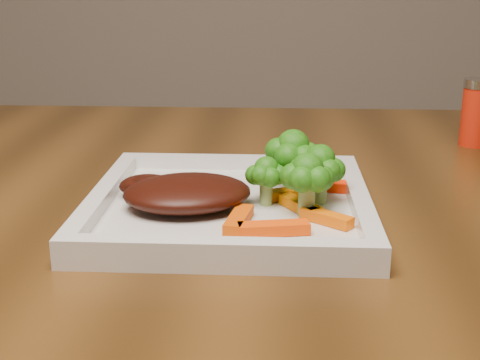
{
  "coord_description": "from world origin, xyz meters",
  "views": [
    {
      "loc": [
        -0.32,
        -0.68,
        0.98
      ],
      "look_at": [
        -0.36,
        -0.07,
        0.79
      ],
      "focal_mm": 50.0,
      "sensor_mm": 36.0,
      "label": 1
    }
  ],
  "objects": [
    {
      "name": "carrot_5",
      "position": [
        -0.3,
        -0.08,
        0.77
      ],
      "size": [
        0.04,
        0.05,
        0.01
      ],
      "primitive_type": "cube",
      "rotation": [
        0.0,
        0.0,
        -0.99
      ],
      "color": "orange",
      "rests_on": "plate"
    },
    {
      "name": "carrot_3",
      "position": [
        -0.27,
        -0.02,
        0.77
      ],
      "size": [
        0.06,
        0.03,
        0.01
      ],
      "primitive_type": "cube",
      "rotation": [
        0.0,
        0.0,
        -0.16
      ],
      "color": "#FF2A04",
      "rests_on": "plate"
    },
    {
      "name": "carrot_2",
      "position": [
        -0.35,
        -0.12,
        0.77
      ],
      "size": [
        0.03,
        0.06,
        0.01
      ],
      "primitive_type": "cube",
      "rotation": [
        0.0,
        0.0,
        1.4
      ],
      "color": "#DA4903",
      "rests_on": "plate"
    },
    {
      "name": "broccoli_2",
      "position": [
        -0.29,
        -0.09,
        0.79
      ],
      "size": [
        0.06,
        0.06,
        0.06
      ],
      "primitive_type": null,
      "rotation": [
        0.0,
        0.0,
        0.1
      ],
      "color": "#336D12",
      "rests_on": "plate"
    },
    {
      "name": "broccoli_0",
      "position": [
        -0.3,
        -0.03,
        0.8
      ],
      "size": [
        0.08,
        0.08,
        0.07
      ],
      "primitive_type": null,
      "rotation": [
        0.0,
        0.0,
        0.23
      ],
      "color": "#126F14",
      "rests_on": "plate"
    },
    {
      "name": "carrot_6",
      "position": [
        -0.31,
        -0.05,
        0.77
      ],
      "size": [
        0.05,
        0.03,
        0.01
      ],
      "primitive_type": "cube",
      "rotation": [
        0.0,
        0.0,
        0.36
      ],
      "color": "orange",
      "rests_on": "plate"
    },
    {
      "name": "steak",
      "position": [
        -0.41,
        -0.08,
        0.78
      ],
      "size": [
        0.14,
        0.12,
        0.03
      ],
      "primitive_type": "ellipsoid",
      "rotation": [
        0.0,
        0.0,
        0.22
      ],
      "color": "#390F08",
      "rests_on": "plate"
    },
    {
      "name": "plate",
      "position": [
        -0.37,
        -0.07,
        0.76
      ],
      "size": [
        0.27,
        0.27,
        0.01
      ],
      "primitive_type": "cube",
      "color": "silver",
      "rests_on": "dining_table"
    },
    {
      "name": "spice_shaker",
      "position": [
        -0.05,
        0.23,
        0.8
      ],
      "size": [
        0.05,
        0.05,
        0.09
      ],
      "primitive_type": "cylinder",
      "rotation": [
        0.0,
        0.0,
        0.32
      ],
      "color": "red",
      "rests_on": "dining_table"
    },
    {
      "name": "broccoli_3",
      "position": [
        -0.33,
        -0.07,
        0.79
      ],
      "size": [
        0.06,
        0.06,
        0.06
      ],
      "primitive_type": null,
      "rotation": [
        0.0,
        0.0,
        -0.43
      ],
      "color": "#296711",
      "rests_on": "plate"
    },
    {
      "name": "carrot_0",
      "position": [
        -0.32,
        -0.14,
        0.77
      ],
      "size": [
        0.06,
        0.03,
        0.01
      ],
      "primitive_type": "cube",
      "rotation": [
        0.0,
        0.0,
        0.18
      ],
      "color": "#FF4804",
      "rests_on": "plate"
    },
    {
      "name": "broccoli_1",
      "position": [
        -0.28,
        -0.06,
        0.79
      ],
      "size": [
        0.07,
        0.07,
        0.06
      ],
      "primitive_type": null,
      "rotation": [
        0.0,
        0.0,
        -0.39
      ],
      "color": "#136010",
      "rests_on": "plate"
    },
    {
      "name": "carrot_1",
      "position": [
        -0.27,
        -0.11,
        0.77
      ],
      "size": [
        0.05,
        0.04,
        0.01
      ],
      "primitive_type": "cube",
      "rotation": [
        0.0,
        0.0,
        -0.66
      ],
      "color": "#F16203",
      "rests_on": "plate"
    }
  ]
}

